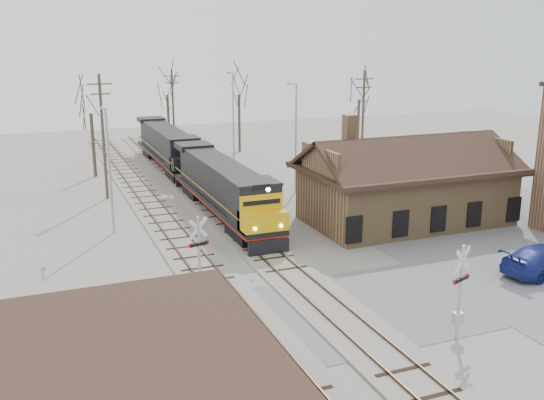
{
  "coord_description": "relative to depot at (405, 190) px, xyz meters",
  "views": [
    {
      "loc": [
        -13.02,
        -24.35,
        13.01
      ],
      "look_at": [
        0.28,
        9.0,
        3.52
      ],
      "focal_mm": 40.0,
      "sensor_mm": 36.0,
      "label": 1
    }
  ],
  "objects": [
    {
      "name": "ground",
      "position": [
        -11.99,
        -12.0,
        -2.41
      ],
      "size": [
        140.0,
        140.0,
        0.0
      ],
      "primitive_type": "plane",
      "color": "gray",
      "rests_on": "ground"
    },
    {
      "name": "road",
      "position": [
        -11.99,
        -12.0,
        -2.39
      ],
      "size": [
        60.0,
        9.0,
        0.03
      ],
      "primitive_type": "cube",
      "color": "#5D5D62",
      "rests_on": "ground"
    },
    {
      "name": "track_main",
      "position": [
        -11.99,
        3.0,
        -2.34
      ],
      "size": [
        3.4,
        90.0,
        0.24
      ],
      "color": "gray",
      "rests_on": "ground"
    },
    {
      "name": "track_siding",
      "position": [
        -16.49,
        3.0,
        -2.34
      ],
      "size": [
        3.4,
        90.0,
        0.24
      ],
      "color": "gray",
      "rests_on": "ground"
    },
    {
      "name": "depot",
      "position": [
        0.0,
        0.0,
        0.0
      ],
      "size": [
        15.2,
        9.31,
        7.9
      ],
      "color": "olive",
      "rests_on": "ground"
    },
    {
      "name": "locomotive_lead",
      "position": [
        -11.99,
        5.94,
        -0.15
      ],
      "size": [
        2.9,
        19.4,
        4.31
      ],
      "color": "black",
      "rests_on": "ground"
    },
    {
      "name": "locomotive_trailing",
      "position": [
        -11.99,
        25.62,
        -0.15
      ],
      "size": [
        2.9,
        19.4,
        4.08
      ],
      "color": "black",
      "rests_on": "ground"
    },
    {
      "name": "crossbuck_near",
      "position": [
        -8.12,
        -16.41,
        -0.36
      ],
      "size": [
        1.21,
        0.52,
        4.42
      ],
      "rotation": [
        0.0,
        0.0,
        0.36
      ],
      "color": "#A5A8AD",
      "rests_on": "ground"
    },
    {
      "name": "crossbuck_far",
      "position": [
        -17.52,
        -7.31,
        -0.41
      ],
      "size": [
        1.2,
        0.41,
        4.28
      ],
      "rotation": [
        0.0,
        0.0,
        3.42
      ],
      "color": "#A5A8AD",
      "rests_on": "ground"
    },
    {
      "name": "streetlight_a",
      "position": [
        -20.37,
        5.21,
        2.47
      ],
      "size": [
        0.25,
        2.04,
        8.69
      ],
      "color": "#A5A8AD",
      "rests_on": "ground"
    },
    {
      "name": "streetlight_b",
      "position": [
        -3.9,
        11.16,
        2.89
      ],
      "size": [
        0.25,
        2.04,
        9.51
      ],
      "color": "#A5A8AD",
      "rests_on": "ground"
    },
    {
      "name": "streetlight_c",
      "position": [
        -4.67,
        26.07,
        3.02
      ],
      "size": [
        0.25,
        2.04,
        9.77
      ],
      "color": "#A5A8AD",
      "rests_on": "ground"
    },
    {
      "name": "utility_pole_a",
      "position": [
        -19.57,
        15.05,
        3.02
      ],
      "size": [
        2.0,
        0.24,
        10.39
      ],
      "color": "#382D23",
      "rests_on": "ground"
    },
    {
      "name": "utility_pole_b",
      "position": [
        -9.0,
        35.85,
        2.68
      ],
      "size": [
        2.0,
        0.24,
        9.73
      ],
      "color": "#382D23",
      "rests_on": "ground"
    },
    {
      "name": "utility_pole_c",
      "position": [
        5.19,
        15.38,
        2.93
      ],
      "size": [
        2.0,
        0.24,
        10.21
      ],
      "color": "#382D23",
      "rests_on": "ground"
    },
    {
      "name": "tree_b",
      "position": [
        -19.58,
        24.41,
        4.79
      ],
      "size": [
        4.13,
        4.13,
        10.12
      ],
      "color": "#382D23",
      "rests_on": "ground"
    },
    {
      "name": "tree_c",
      "position": [
        -9.07,
        38.51,
        5.18
      ],
      "size": [
        4.35,
        4.35,
        10.65
      ],
      "color": "#382D23",
      "rests_on": "ground"
    },
    {
      "name": "tree_d",
      "position": [
        -1.81,
        32.4,
        5.47
      ],
      "size": [
        4.51,
        4.51,
        11.06
      ],
      "color": "#382D23",
      "rests_on": "ground"
    },
    {
      "name": "tree_e",
      "position": [
        9.96,
        24.55,
        5.13
      ],
      "size": [
        4.32,
        4.32,
        10.59
      ],
      "color": "#382D23",
      "rests_on": "ground"
    }
  ]
}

